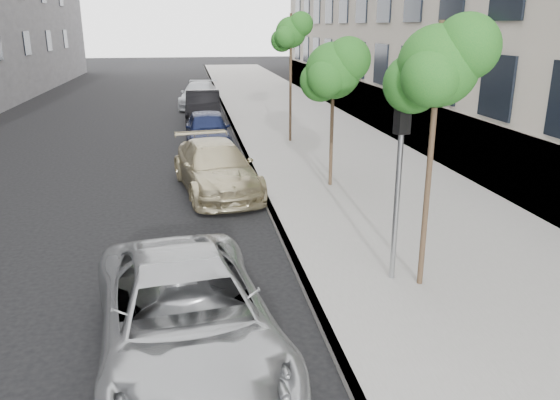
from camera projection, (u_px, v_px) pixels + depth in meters
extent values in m
plane|color=black|center=(254.00, 353.00, 8.01)|extent=(160.00, 160.00, 0.00)
cube|color=gray|center=(279.00, 108.00, 31.20)|extent=(6.40, 72.00, 0.14)
cube|color=#9E9B93|center=(224.00, 110.00, 30.72)|extent=(0.15, 72.00, 0.14)
cylinder|color=#38281C|center=(430.00, 161.00, 9.18)|extent=(0.10, 0.10, 4.53)
sphere|color=#175B1C|center=(438.00, 66.00, 8.70)|extent=(1.31, 1.31, 1.31)
sphere|color=#175B1C|center=(467.00, 47.00, 8.48)|extent=(1.05, 1.05, 1.05)
sphere|color=#175B1C|center=(413.00, 84.00, 8.98)|extent=(0.98, 0.98, 0.98)
cylinder|color=#38281C|center=(332.00, 117.00, 15.37)|extent=(0.10, 0.10, 3.96)
sphere|color=#175B1C|center=(333.00, 71.00, 14.98)|extent=(1.54, 1.54, 1.54)
sphere|color=#175B1C|center=(348.00, 60.00, 14.76)|extent=(1.23, 1.23, 1.23)
sphere|color=#175B1C|center=(320.00, 81.00, 15.26)|extent=(1.16, 1.16, 1.16)
cylinder|color=#38281C|center=(291.00, 79.00, 21.34)|extent=(0.10, 0.10, 4.89)
sphere|color=#175B1C|center=(291.00, 32.00, 20.81)|extent=(1.17, 1.17, 1.17)
sphere|color=#175B1C|center=(301.00, 24.00, 20.58)|extent=(0.94, 0.94, 0.94)
sphere|color=#175B1C|center=(282.00, 40.00, 21.09)|extent=(0.88, 0.88, 0.88)
cylinder|color=#939699|center=(396.00, 209.00, 9.69)|extent=(0.10, 0.10, 2.68)
cube|color=black|center=(402.00, 122.00, 9.21)|extent=(0.28, 0.24, 0.42)
cube|color=red|center=(403.00, 106.00, 9.13)|extent=(0.16, 0.14, 0.12)
imported|color=#9D9FA1|center=(186.00, 317.00, 7.58)|extent=(3.01, 5.39, 1.43)
imported|color=tan|center=(216.00, 168.00, 15.62)|extent=(2.68, 5.09, 1.41)
imported|color=#101737|center=(208.00, 129.00, 21.25)|extent=(1.76, 4.25, 1.44)
imported|color=black|center=(203.00, 107.00, 26.76)|extent=(1.76, 4.74, 1.55)
imported|color=#B0B4B9|center=(200.00, 95.00, 31.85)|extent=(2.64, 5.14, 1.43)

